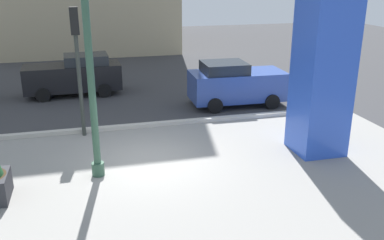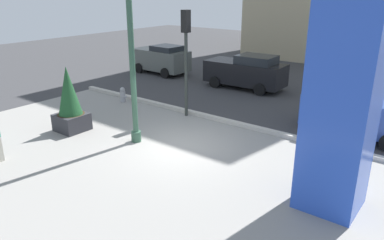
{
  "view_description": "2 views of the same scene",
  "coord_description": "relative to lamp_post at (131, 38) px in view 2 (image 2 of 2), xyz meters",
  "views": [
    {
      "loc": [
        -1.74,
        -12.02,
        5.56
      ],
      "look_at": [
        1.33,
        -0.07,
        1.27
      ],
      "focal_mm": 39.76,
      "sensor_mm": 36.0,
      "label": 1
    },
    {
      "loc": [
        7.67,
        -9.31,
        5.36
      ],
      "look_at": [
        0.67,
        -0.18,
        1.22
      ],
      "focal_mm": 34.64,
      "sensor_mm": 36.0,
      "label": 2
    }
  ],
  "objects": [
    {
      "name": "potted_plant_curbside",
      "position": [
        -2.83,
        -0.73,
        -2.57
      ],
      "size": [
        1.11,
        1.11,
        2.57
      ],
      "color": "#2D2D33",
      "rests_on": "ground_plane"
    },
    {
      "name": "car_curb_west",
      "position": [
        -6.95,
        9.15,
        -2.79
      ],
      "size": [
        3.93,
        2.06,
        1.86
      ],
      "color": "#565B56",
      "rests_on": "ground_plane"
    },
    {
      "name": "plaza_pavement",
      "position": [
        1.61,
        -1.42,
        -3.74
      ],
      "size": [
        18.0,
        10.0,
        0.02
      ],
      "primitive_type": "cube",
      "color": "gray",
      "rests_on": "ground_plane"
    },
    {
      "name": "ground_plane",
      "position": [
        1.61,
        4.58,
        -3.74
      ],
      "size": [
        60.0,
        60.0,
        0.0
      ],
      "primitive_type": "plane",
      "color": "#38383A"
    },
    {
      "name": "art_pillar_blue",
      "position": [
        7.0,
        0.08,
        -0.75
      ],
      "size": [
        1.48,
        1.48,
        6.0
      ],
      "primitive_type": "cube",
      "color": "blue",
      "rests_on": "ground_plane"
    },
    {
      "name": "fire_hydrant",
      "position": [
        -4.1,
        3.12,
        -3.37
      ],
      "size": [
        0.36,
        0.26,
        0.75
      ],
      "color": "#99999E",
      "rests_on": "ground_plane"
    },
    {
      "name": "curb_strip",
      "position": [
        1.61,
        3.7,
        -3.66
      ],
      "size": [
        18.0,
        0.24,
        0.16
      ],
      "primitive_type": "cube",
      "color": "#B7B2A8",
      "rests_on": "ground_plane"
    },
    {
      "name": "traffic_light_far_side",
      "position": [
        -0.34,
        3.41,
        -0.7
      ],
      "size": [
        0.28,
        0.42,
        4.51
      ],
      "color": "#333833",
      "rests_on": "ground_plane"
    },
    {
      "name": "car_intersection",
      "position": [
        -0.63,
        9.14,
        -2.79
      ],
      "size": [
        4.51,
        2.09,
        1.91
      ],
      "color": "black",
      "rests_on": "ground_plane"
    },
    {
      "name": "lamp_post",
      "position": [
        0.0,
        0.0,
        0.0
      ],
      "size": [
        0.44,
        0.44,
        7.66
      ],
      "color": "#335642",
      "rests_on": "ground_plane"
    },
    {
      "name": "car_passing_lane",
      "position": [
        6.22,
        5.63,
        -2.78
      ],
      "size": [
        4.15,
        2.2,
        1.93
      ],
      "color": "#2D4793",
      "rests_on": "ground_plane"
    }
  ]
}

